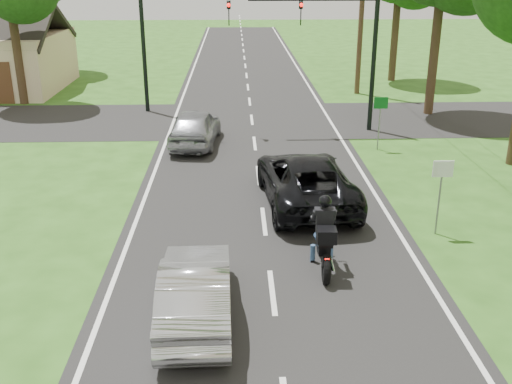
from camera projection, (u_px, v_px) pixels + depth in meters
ground at (272, 292)px, 13.59m from camera, size 140.00×140.00×0.00m
road at (256, 158)px, 22.92m from camera, size 8.00×100.00×0.01m
cross_road at (252, 120)px, 28.51m from camera, size 60.00×7.00×0.01m
motorcycle_rider at (324, 241)px, 14.38m from camera, size 0.63×2.23×1.92m
dark_suv at (306, 179)px, 18.38m from camera, size 2.97×5.71×1.54m
silver_sedan at (196, 290)px, 12.35m from camera, size 1.53×4.12×1.35m
silver_suv at (195, 127)px, 24.36m from camera, size 2.16×4.51×1.49m
traffic_signal at (332, 35)px, 25.28m from camera, size 6.38×0.44×6.00m
signal_pole_far at (144, 51)px, 29.14m from camera, size 0.20×0.20×6.00m
utility_pole_far at (362, 1)px, 32.50m from camera, size 1.60×0.28×10.00m
sign_white at (442, 179)px, 15.95m from camera, size 0.55×0.07×2.12m
sign_green at (380, 110)px, 23.42m from camera, size 0.55×0.07×2.12m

